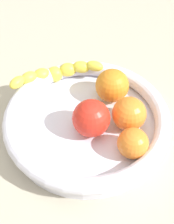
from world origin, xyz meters
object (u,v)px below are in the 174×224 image
at_px(fruit_bowl, 87,121).
at_px(orange_mid_left, 112,86).
at_px(tomato_red, 91,118).
at_px(orange_front, 133,143).
at_px(orange_mid_right, 129,114).
at_px(banana_draped_left, 55,73).

distance_m(fruit_bowl, orange_mid_left, 0.09).
bearing_deg(tomato_red, fruit_bowl, -143.84).
bearing_deg(fruit_bowl, orange_mid_left, 157.35).
height_order(orange_front, orange_mid_right, orange_mid_right).
bearing_deg(banana_draped_left, orange_front, 52.38).
bearing_deg(orange_front, banana_draped_left, -127.62).
xyz_separation_m(banana_draped_left, orange_mid_right, (0.08, 0.16, 0.00)).
bearing_deg(banana_draped_left, orange_mid_left, 82.49).
bearing_deg(orange_mid_right, orange_mid_left, -145.67).
distance_m(fruit_bowl, orange_front, 0.10).
bearing_deg(orange_mid_left, banana_draped_left, -97.51).
bearing_deg(tomato_red, banana_draped_left, -136.86).
bearing_deg(orange_mid_left, orange_front, 25.57).
distance_m(orange_front, tomato_red, 0.08).
bearing_deg(banana_draped_left, fruit_bowl, 44.19).
bearing_deg(orange_front, fruit_bowl, -117.26).
bearing_deg(orange_mid_left, orange_mid_right, 34.33).
distance_m(fruit_bowl, banana_draped_left, 0.13).
relative_size(fruit_bowl, orange_front, 5.77).
distance_m(orange_mid_right, tomato_red, 0.07).
bearing_deg(orange_front, orange_mid_right, -165.24).
bearing_deg(fruit_bowl, tomato_red, 36.16).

